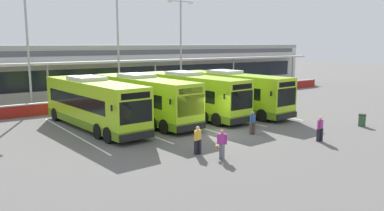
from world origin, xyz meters
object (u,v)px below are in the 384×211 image
at_px(pedestrian_child, 320,128).
at_px(lamp_post_centre, 118,43).
at_px(lamp_post_west, 28,42).
at_px(pedestrian_with_handbag, 222,143).
at_px(pedestrian_in_dark_coat, 198,139).
at_px(lamp_post_east, 181,43).
at_px(coach_bus_leftmost, 93,104).
at_px(coach_bus_left_centre, 143,99).
at_px(pedestrian_near_bin, 253,122).
at_px(coach_bus_centre, 191,95).
at_px(coach_bus_right_centre, 232,93).
at_px(litter_bin, 362,120).

xyz_separation_m(pedestrian_child, lamp_post_centre, (-3.57, 21.79, 5.42)).
bearing_deg(lamp_post_west, pedestrian_with_handbag, -76.90).
xyz_separation_m(pedestrian_in_dark_coat, lamp_post_east, (12.17, 19.46, 5.42)).
distance_m(coach_bus_leftmost, lamp_post_east, 17.81).
bearing_deg(lamp_post_west, pedestrian_in_dark_coat, -77.45).
bearing_deg(pedestrian_with_handbag, coach_bus_left_centre, 82.64).
relative_size(pedestrian_child, lamp_post_east, 0.15).
bearing_deg(coach_bus_left_centre, lamp_post_east, 43.12).
bearing_deg(coach_bus_left_centre, pedestrian_in_dark_coat, -101.39).
bearing_deg(pedestrian_with_handbag, lamp_post_centre, 79.34).
xyz_separation_m(pedestrian_child, lamp_post_west, (-12.33, 21.50, 5.42)).
height_order(coach_bus_leftmost, pedestrian_with_handbag, coach_bus_leftmost).
relative_size(pedestrian_in_dark_coat, lamp_post_centre, 0.15).
bearing_deg(pedestrian_with_handbag, lamp_post_west, 103.10).
height_order(pedestrian_near_bin, lamp_post_east, lamp_post_east).
xyz_separation_m(coach_bus_centre, lamp_post_west, (-10.78, 9.51, 4.50)).
height_order(coach_bus_leftmost, lamp_post_west, lamp_post_west).
distance_m(coach_bus_right_centre, pedestrian_with_handbag, 14.39).
height_order(coach_bus_left_centre, pedestrian_with_handbag, coach_bus_left_centre).
height_order(coach_bus_right_centre, pedestrian_child, coach_bus_right_centre).
bearing_deg(lamp_post_centre, coach_bus_right_centre, -60.50).
distance_m(coach_bus_centre, pedestrian_child, 12.12).
height_order(coach_bus_left_centre, pedestrian_in_dark_coat, coach_bus_left_centre).
relative_size(coach_bus_right_centre, lamp_post_east, 1.12).
xyz_separation_m(pedestrian_near_bin, litter_bin, (8.57, -2.99, -0.41)).
bearing_deg(coach_bus_centre, lamp_post_west, 138.58).
xyz_separation_m(coach_bus_leftmost, coach_bus_right_centre, (12.66, -1.01, 0.00)).
bearing_deg(coach_bus_leftmost, pedestrian_with_handbag, -76.65).
distance_m(pedestrian_with_handbag, pedestrian_child, 7.57).
bearing_deg(litter_bin, coach_bus_centre, 125.76).
height_order(coach_bus_left_centre, pedestrian_child, coach_bus_left_centre).
relative_size(pedestrian_child, lamp_post_west, 0.15).
relative_size(pedestrian_near_bin, lamp_post_east, 0.15).
bearing_deg(pedestrian_near_bin, litter_bin, -19.23).
relative_size(coach_bus_right_centre, lamp_post_centre, 1.12).
bearing_deg(coach_bus_centre, coach_bus_right_centre, -11.79).
bearing_deg(pedestrian_near_bin, pedestrian_in_dark_coat, -164.76).
xyz_separation_m(coach_bus_left_centre, coach_bus_right_centre, (8.49, -1.06, 0.00)).
bearing_deg(lamp_post_east, coach_bus_leftmost, -146.28).
bearing_deg(coach_bus_leftmost, coach_bus_centre, -1.19).
bearing_deg(lamp_post_east, coach_bus_centre, -120.17).
distance_m(pedestrian_with_handbag, pedestrian_in_dark_coat, 1.55).
height_order(pedestrian_with_handbag, lamp_post_west, lamp_post_west).
xyz_separation_m(pedestrian_near_bin, lamp_post_centre, (-1.44, 17.91, 5.42)).
xyz_separation_m(lamp_post_east, litter_bin, (2.33, -20.84, -5.82)).
xyz_separation_m(coach_bus_leftmost, pedestrian_in_dark_coat, (2.16, -9.90, -0.91)).
relative_size(coach_bus_centre, pedestrian_in_dark_coat, 7.58).
height_order(pedestrian_child, lamp_post_centre, lamp_post_centre).
bearing_deg(coach_bus_right_centre, pedestrian_near_bin, -122.20).
bearing_deg(pedestrian_with_handbag, coach_bus_centre, 61.87).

